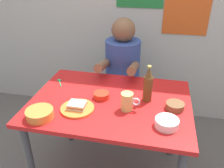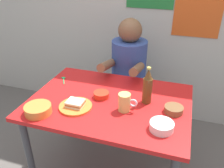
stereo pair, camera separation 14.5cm
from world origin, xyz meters
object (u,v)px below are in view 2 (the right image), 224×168
object	(u,v)px
stool	(127,100)
plate_orange	(76,106)
sandwich	(75,103)
dining_table	(110,111)
sauce_bowl_chili	(101,95)
beer_mug	(125,102)
person_seated	(129,63)
beer_bottle	(148,87)

from	to	relation	value
stool	plate_orange	size ratio (longest dim) A/B	2.05
stool	sandwich	size ratio (longest dim) A/B	4.09
dining_table	sauce_bowl_chili	xyz separation A→B (m)	(-0.07, 0.01, 0.12)
sauce_bowl_chili	dining_table	bearing A→B (deg)	-11.96
plate_orange	beer_mug	xyz separation A→B (m)	(0.32, 0.07, 0.05)
plate_orange	stool	bearing A→B (deg)	78.20
stool	beer_mug	distance (m)	0.86
person_seated	beer_mug	bearing A→B (deg)	-77.75
sandwich	beer_bottle	distance (m)	0.49
person_seated	beer_bottle	size ratio (longest dim) A/B	2.75
dining_table	beer_mug	size ratio (longest dim) A/B	8.73
dining_table	person_seated	distance (m)	0.63
plate_orange	sandwich	distance (m)	0.02
dining_table	stool	size ratio (longest dim) A/B	2.44
person_seated	beer_bottle	world-z (taller)	person_seated
dining_table	stool	xyz separation A→B (m)	(-0.02, 0.63, -0.30)
beer_mug	sauce_bowl_chili	size ratio (longest dim) A/B	1.15
beer_mug	sauce_bowl_chili	distance (m)	0.23
sandwich	sauce_bowl_chili	size ratio (longest dim) A/B	1.00
sandwich	beer_mug	distance (m)	0.33
person_seated	beer_bottle	xyz separation A→B (m)	(0.27, -0.57, 0.09)
dining_table	person_seated	xyz separation A→B (m)	(-0.02, 0.62, 0.12)
stool	sauce_bowl_chili	xyz separation A→B (m)	(-0.05, -0.62, 0.41)
dining_table	plate_orange	size ratio (longest dim) A/B	5.00
plate_orange	beer_mug	world-z (taller)	beer_mug
beer_bottle	sauce_bowl_chili	bearing A→B (deg)	-173.55
beer_bottle	stool	bearing A→B (deg)	115.08
stool	beer_bottle	world-z (taller)	beer_bottle
beer_mug	beer_bottle	size ratio (longest dim) A/B	0.48
person_seated	plate_orange	distance (m)	0.79
sandwich	beer_bottle	size ratio (longest dim) A/B	0.42
stool	sauce_bowl_chili	size ratio (longest dim) A/B	4.09
stool	person_seated	bearing A→B (deg)	-90.00
stool	dining_table	bearing A→B (deg)	-87.92
stool	sandwich	xyz separation A→B (m)	(-0.16, -0.79, 0.42)
plate_orange	beer_bottle	xyz separation A→B (m)	(0.44, 0.21, 0.11)
beer_mug	beer_bottle	world-z (taller)	beer_bottle
dining_table	person_seated	world-z (taller)	person_seated
dining_table	beer_mug	bearing A→B (deg)	-34.36
dining_table	sauce_bowl_chili	world-z (taller)	sauce_bowl_chili
beer_bottle	dining_table	bearing A→B (deg)	-168.54
beer_mug	beer_bottle	bearing A→B (deg)	49.96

